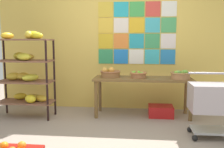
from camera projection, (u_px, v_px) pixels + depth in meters
name	position (u px, v px, depth m)	size (l,w,h in m)	color
ground	(110.00, 140.00, 3.39)	(9.35, 9.35, 0.00)	gray
back_wall_with_art	(120.00, 41.00, 4.90)	(4.88, 0.07, 2.69)	#E0BA51
banana_shelf_unit	(25.00, 69.00, 4.36)	(0.98, 0.51, 1.52)	black
display_table	(143.00, 83.00, 4.44)	(1.73, 0.57, 0.70)	brown
fruit_basket_back_right	(138.00, 75.00, 4.41)	(0.30, 0.30, 0.13)	#A56B41
fruit_basket_left	(181.00, 75.00, 4.26)	(0.34, 0.34, 0.16)	#A67448
fruit_basket_centre	(110.00, 73.00, 4.51)	(0.37, 0.37, 0.18)	#97653A
produce_crate_under_table	(161.00, 111.00, 4.46)	(0.43, 0.33, 0.20)	red
shopping_cart	(212.00, 100.00, 3.44)	(0.59, 0.48, 0.89)	black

